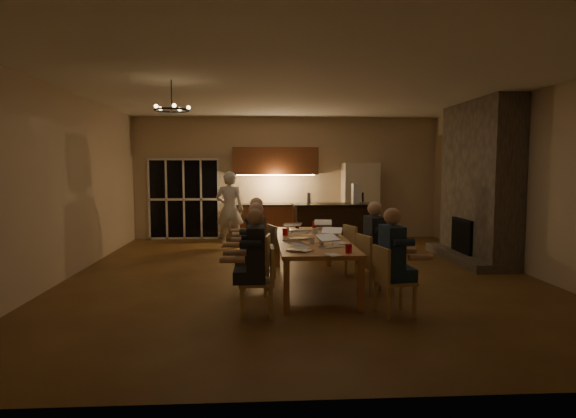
# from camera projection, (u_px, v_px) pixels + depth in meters

# --- Properties ---
(floor) EXTENTS (9.00, 9.00, 0.00)m
(floor) POSITION_uv_depth(u_px,v_px,m) (301.00, 276.00, 8.41)
(floor) COLOR brown
(floor) RESTS_ON ground
(back_wall) EXTENTS (8.00, 0.04, 3.20)m
(back_wall) POSITION_uv_depth(u_px,v_px,m) (287.00, 178.00, 12.76)
(back_wall) COLOR tan
(back_wall) RESTS_ON ground
(left_wall) EXTENTS (0.04, 9.00, 3.20)m
(left_wall) POSITION_uv_depth(u_px,v_px,m) (62.00, 185.00, 8.03)
(left_wall) COLOR tan
(left_wall) RESTS_ON ground
(right_wall) EXTENTS (0.04, 9.00, 3.20)m
(right_wall) POSITION_uv_depth(u_px,v_px,m) (527.00, 184.00, 8.51)
(right_wall) COLOR tan
(right_wall) RESTS_ON ground
(ceiling) EXTENTS (8.00, 9.00, 0.04)m
(ceiling) POSITION_uv_depth(u_px,v_px,m) (302.00, 88.00, 8.13)
(ceiling) COLOR white
(ceiling) RESTS_ON back_wall
(french_doors) EXTENTS (1.86, 0.08, 2.10)m
(french_doors) POSITION_uv_depth(u_px,v_px,m) (184.00, 199.00, 12.60)
(french_doors) COLOR black
(french_doors) RESTS_ON ground
(fireplace) EXTENTS (0.58, 2.50, 3.20)m
(fireplace) POSITION_uv_depth(u_px,v_px,m) (479.00, 182.00, 9.68)
(fireplace) COLOR #62594D
(fireplace) RESTS_ON ground
(kitchenette) EXTENTS (2.24, 0.68, 2.40)m
(kitchenette) POSITION_uv_depth(u_px,v_px,m) (276.00, 194.00, 12.46)
(kitchenette) COLOR brown
(kitchenette) RESTS_ON ground
(refrigerator) EXTENTS (0.90, 0.68, 2.00)m
(refrigerator) POSITION_uv_depth(u_px,v_px,m) (360.00, 201.00, 12.56)
(refrigerator) COLOR beige
(refrigerator) RESTS_ON ground
(dining_table) EXTENTS (1.10, 3.03, 0.75)m
(dining_table) POSITION_uv_depth(u_px,v_px,m) (312.00, 262.00, 7.73)
(dining_table) COLOR tan
(dining_table) RESTS_ON ground
(bar_island) EXTENTS (1.90, 0.82, 1.08)m
(bar_island) POSITION_uv_depth(u_px,v_px,m) (333.00, 228.00, 10.79)
(bar_island) COLOR black
(bar_island) RESTS_ON ground
(chair_left_near) EXTENTS (0.45, 0.45, 0.89)m
(chair_left_near) POSITION_uv_depth(u_px,v_px,m) (256.00, 281.00, 6.12)
(chair_left_near) COLOR tan
(chair_left_near) RESTS_ON ground
(chair_left_mid) EXTENTS (0.49, 0.49, 0.89)m
(chair_left_mid) POSITION_uv_depth(u_px,v_px,m) (255.00, 264.00, 7.18)
(chair_left_mid) COLOR tan
(chair_left_mid) RESTS_ON ground
(chair_left_far) EXTENTS (0.55, 0.55, 0.89)m
(chair_left_far) POSITION_uv_depth(u_px,v_px,m) (261.00, 252.00, 8.27)
(chair_left_far) COLOR tan
(chair_left_far) RESTS_ON ground
(chair_right_near) EXTENTS (0.52, 0.52, 0.89)m
(chair_right_near) POSITION_uv_depth(u_px,v_px,m) (395.00, 280.00, 6.16)
(chair_right_near) COLOR tan
(chair_right_near) RESTS_ON ground
(chair_right_mid) EXTENTS (0.54, 0.54, 0.89)m
(chair_right_mid) POSITION_uv_depth(u_px,v_px,m) (376.00, 264.00, 7.22)
(chair_right_mid) COLOR tan
(chair_right_mid) RESTS_ON ground
(chair_right_far) EXTENTS (0.56, 0.56, 0.89)m
(chair_right_far) POSITION_uv_depth(u_px,v_px,m) (360.00, 250.00, 8.38)
(chair_right_far) COLOR tan
(chair_right_far) RESTS_ON ground
(person_left_near) EXTENTS (0.61, 0.61, 1.38)m
(person_left_near) POSITION_uv_depth(u_px,v_px,m) (256.00, 263.00, 6.05)
(person_left_near) COLOR #21242A
(person_left_near) RESTS_ON ground
(person_right_near) EXTENTS (0.66, 0.66, 1.38)m
(person_right_near) POSITION_uv_depth(u_px,v_px,m) (392.00, 261.00, 6.15)
(person_right_near) COLOR #1E314D
(person_right_near) RESTS_ON ground
(person_left_mid) EXTENTS (0.70, 0.70, 1.38)m
(person_left_mid) POSITION_uv_depth(u_px,v_px,m) (256.00, 249.00, 7.12)
(person_left_mid) COLOR #353A3F
(person_left_mid) RESTS_ON ground
(person_right_mid) EXTENTS (0.66, 0.66, 1.38)m
(person_right_mid) POSITION_uv_depth(u_px,v_px,m) (374.00, 247.00, 7.31)
(person_right_mid) COLOR #21242A
(person_right_mid) RESTS_ON ground
(person_left_far) EXTENTS (0.66, 0.66, 1.38)m
(person_left_far) POSITION_uv_depth(u_px,v_px,m) (257.00, 237.00, 8.24)
(person_left_far) COLOR #1E314D
(person_left_far) RESTS_ON ground
(standing_person) EXTENTS (0.72, 0.53, 1.80)m
(standing_person) POSITION_uv_depth(u_px,v_px,m) (230.00, 209.00, 11.31)
(standing_person) COLOR silver
(standing_person) RESTS_ON ground
(chandelier) EXTENTS (0.53, 0.53, 0.03)m
(chandelier) POSITION_uv_depth(u_px,v_px,m) (172.00, 110.00, 7.24)
(chandelier) COLOR black
(chandelier) RESTS_ON ceiling
(laptop_a) EXTENTS (0.42, 0.41, 0.23)m
(laptop_a) POSITION_uv_depth(u_px,v_px,m) (300.00, 243.00, 6.59)
(laptop_a) COLOR silver
(laptop_a) RESTS_ON dining_table
(laptop_b) EXTENTS (0.41, 0.39, 0.23)m
(laptop_b) POSITION_uv_depth(u_px,v_px,m) (332.00, 239.00, 6.90)
(laptop_b) COLOR silver
(laptop_b) RESTS_ON dining_table
(laptop_c) EXTENTS (0.38, 0.35, 0.23)m
(laptop_c) POSITION_uv_depth(u_px,v_px,m) (298.00, 232.00, 7.67)
(laptop_c) COLOR silver
(laptop_c) RESTS_ON dining_table
(laptop_d) EXTENTS (0.38, 0.35, 0.23)m
(laptop_d) POSITION_uv_depth(u_px,v_px,m) (331.00, 232.00, 7.66)
(laptop_d) COLOR silver
(laptop_d) RESTS_ON dining_table
(laptop_e) EXTENTS (0.34, 0.30, 0.23)m
(laptop_e) POSITION_uv_depth(u_px,v_px,m) (291.00, 224.00, 8.69)
(laptop_e) COLOR silver
(laptop_e) RESTS_ON dining_table
(laptop_f) EXTENTS (0.36, 0.32, 0.23)m
(laptop_f) POSITION_uv_depth(u_px,v_px,m) (323.00, 223.00, 8.81)
(laptop_f) COLOR silver
(laptop_f) RESTS_ON dining_table
(mug_front) EXTENTS (0.08, 0.08, 0.10)m
(mug_front) POSITION_uv_depth(u_px,v_px,m) (312.00, 241.00, 7.18)
(mug_front) COLOR silver
(mug_front) RESTS_ON dining_table
(mug_mid) EXTENTS (0.09, 0.09, 0.10)m
(mug_mid) POSITION_uv_depth(u_px,v_px,m) (315.00, 231.00, 8.24)
(mug_mid) COLOR silver
(mug_mid) RESTS_ON dining_table
(mug_back) EXTENTS (0.08, 0.08, 0.10)m
(mug_back) POSITION_uv_depth(u_px,v_px,m) (287.00, 229.00, 8.45)
(mug_back) COLOR silver
(mug_back) RESTS_ON dining_table
(redcup_near) EXTENTS (0.09, 0.09, 0.12)m
(redcup_near) POSITION_uv_depth(u_px,v_px,m) (349.00, 249.00, 6.41)
(redcup_near) COLOR #BB0C0E
(redcup_near) RESTS_ON dining_table
(redcup_mid) EXTENTS (0.09, 0.09, 0.12)m
(redcup_mid) POSITION_uv_depth(u_px,v_px,m) (285.00, 232.00, 8.07)
(redcup_mid) COLOR #BB0C0E
(redcup_mid) RESTS_ON dining_table
(redcup_far) EXTENTS (0.08, 0.08, 0.12)m
(redcup_far) POSITION_uv_depth(u_px,v_px,m) (314.00, 225.00, 9.06)
(redcup_far) COLOR #BB0C0E
(redcup_far) RESTS_ON dining_table
(can_silver) EXTENTS (0.07, 0.07, 0.12)m
(can_silver) POSITION_uv_depth(u_px,v_px,m) (322.00, 241.00, 7.05)
(can_silver) COLOR #B2B2B7
(can_silver) RESTS_ON dining_table
(can_cola) EXTENTS (0.07, 0.07, 0.12)m
(can_cola) POSITION_uv_depth(u_px,v_px,m) (297.00, 225.00, 9.02)
(can_cola) COLOR #3F0F0C
(can_cola) RESTS_ON dining_table
(can_right) EXTENTS (0.07, 0.07, 0.12)m
(can_right) POSITION_uv_depth(u_px,v_px,m) (336.00, 232.00, 7.99)
(can_right) COLOR #B2B2B7
(can_right) RESTS_ON dining_table
(plate_near) EXTENTS (0.25, 0.25, 0.02)m
(plate_near) POSITION_uv_depth(u_px,v_px,m) (340.00, 244.00, 7.15)
(plate_near) COLOR silver
(plate_near) RESTS_ON dining_table
(plate_left) EXTENTS (0.24, 0.24, 0.02)m
(plate_left) POSITION_uv_depth(u_px,v_px,m) (301.00, 248.00, 6.76)
(plate_left) COLOR silver
(plate_left) RESTS_ON dining_table
(plate_far) EXTENTS (0.27, 0.27, 0.02)m
(plate_far) POSITION_uv_depth(u_px,v_px,m) (334.00, 232.00, 8.45)
(plate_far) COLOR silver
(plate_far) RESTS_ON dining_table
(notepad) EXTENTS (0.22, 0.26, 0.01)m
(notepad) POSITION_uv_depth(u_px,v_px,m) (333.00, 255.00, 6.25)
(notepad) COLOR white
(notepad) RESTS_ON dining_table
(bar_bottle) EXTENTS (0.08, 0.08, 0.24)m
(bar_bottle) POSITION_uv_depth(u_px,v_px,m) (309.00, 198.00, 10.68)
(bar_bottle) COLOR #99999E
(bar_bottle) RESTS_ON bar_island
(bar_blender) EXTENTS (0.16, 0.16, 0.44)m
(bar_blender) POSITION_uv_depth(u_px,v_px,m) (355.00, 194.00, 10.72)
(bar_blender) COLOR silver
(bar_blender) RESTS_ON bar_island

